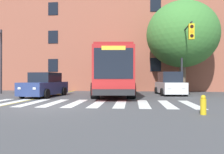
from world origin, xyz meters
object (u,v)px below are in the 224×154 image
object	(u,v)px
car_white_far_lane	(170,84)
traffic_light_near_corner	(185,47)
fire_hydrant	(203,105)
car_navy_near_lane	(45,86)
street_tree_curbside_large	(182,35)
city_bus	(113,72)
car_grey_behind_bus	(123,81)

from	to	relation	value
car_white_far_lane	traffic_light_near_corner	bearing A→B (deg)	-63.97
car_white_far_lane	fire_hydrant	size ratio (longest dim) A/B	5.56
traffic_light_near_corner	fire_hydrant	xyz separation A→B (m)	(-1.09, -8.12, -3.32)
car_navy_near_lane	street_tree_curbside_large	world-z (taller)	street_tree_curbside_large
car_navy_near_lane	car_white_far_lane	size ratio (longest dim) A/B	1.12
fire_hydrant	city_bus	bearing A→B (deg)	115.68
car_navy_near_lane	street_tree_curbside_large	bearing A→B (deg)	23.37
traffic_light_near_corner	street_tree_curbside_large	xyz separation A→B (m)	(0.49, 3.66, 1.63)
car_grey_behind_bus	fire_hydrant	size ratio (longest dim) A/B	6.47
city_bus	fire_hydrant	size ratio (longest dim) A/B	14.92
car_white_far_lane	traffic_light_near_corner	size ratio (longest dim) A/B	0.77
car_navy_near_lane	car_white_far_lane	bearing A→B (deg)	16.67
city_bus	car_navy_near_lane	size ratio (longest dim) A/B	2.40
car_navy_near_lane	street_tree_curbside_large	xyz separation A→B (m)	(10.94, 4.73, 4.49)
city_bus	car_grey_behind_bus	world-z (taller)	city_bus
car_white_far_lane	city_bus	bearing A→B (deg)	-172.62
city_bus	traffic_light_near_corner	xyz separation A→B (m)	(5.57, -1.19, 1.79)
car_grey_behind_bus	car_navy_near_lane	bearing A→B (deg)	-112.13
car_white_far_lane	street_tree_curbside_large	xyz separation A→B (m)	(1.37, 1.86, 4.44)
street_tree_curbside_large	traffic_light_near_corner	bearing A→B (deg)	-97.69
city_bus	car_white_far_lane	bearing A→B (deg)	7.38
city_bus	fire_hydrant	bearing A→B (deg)	-64.32
city_bus	car_white_far_lane	world-z (taller)	city_bus
car_white_far_lane	fire_hydrant	world-z (taller)	car_white_far_lane
street_tree_curbside_large	fire_hydrant	xyz separation A→B (m)	(-1.59, -11.78, -4.95)
traffic_light_near_corner	city_bus	bearing A→B (deg)	167.92
car_white_far_lane	car_navy_near_lane	bearing A→B (deg)	-163.33
car_white_far_lane	car_grey_behind_bus	distance (m)	10.54
car_navy_near_lane	traffic_light_near_corner	distance (m)	10.88
city_bus	traffic_light_near_corner	distance (m)	5.97
city_bus	street_tree_curbside_large	distance (m)	7.39
car_white_far_lane	traffic_light_near_corner	distance (m)	3.45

